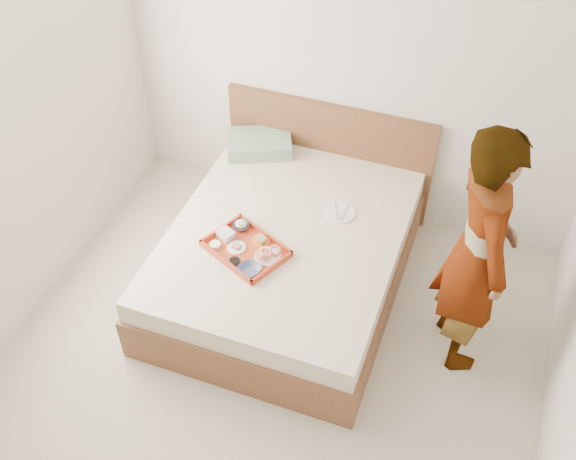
{
  "coord_description": "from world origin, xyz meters",
  "views": [
    {
      "loc": [
        1.02,
        -2.13,
        3.81
      ],
      "look_at": [
        -0.09,
        0.9,
        0.65
      ],
      "focal_mm": 42.36,
      "sensor_mm": 36.0,
      "label": 1
    }
  ],
  "objects_px": {
    "tray": "(246,248)",
    "person": "(477,252)",
    "dinner_plate": "(340,213)",
    "bed": "(286,257)"
  },
  "relations": [
    {
      "from": "tray",
      "to": "dinner_plate",
      "type": "xyz_separation_m",
      "value": [
        0.48,
        0.57,
        -0.02
      ]
    },
    {
      "from": "tray",
      "to": "dinner_plate",
      "type": "height_order",
      "value": "tray"
    },
    {
      "from": "tray",
      "to": "person",
      "type": "distance_m",
      "value": 1.5
    },
    {
      "from": "dinner_plate",
      "to": "person",
      "type": "distance_m",
      "value": 1.12
    },
    {
      "from": "tray",
      "to": "bed",
      "type": "bearing_deg",
      "value": 79.8
    },
    {
      "from": "dinner_plate",
      "to": "person",
      "type": "bearing_deg",
      "value": -23.91
    },
    {
      "from": "bed",
      "to": "dinner_plate",
      "type": "bearing_deg",
      "value": 45.47
    },
    {
      "from": "tray",
      "to": "person",
      "type": "height_order",
      "value": "person"
    },
    {
      "from": "person",
      "to": "tray",
      "type": "bearing_deg",
      "value": 71.62
    },
    {
      "from": "tray",
      "to": "person",
      "type": "relative_size",
      "value": 0.29
    }
  ]
}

